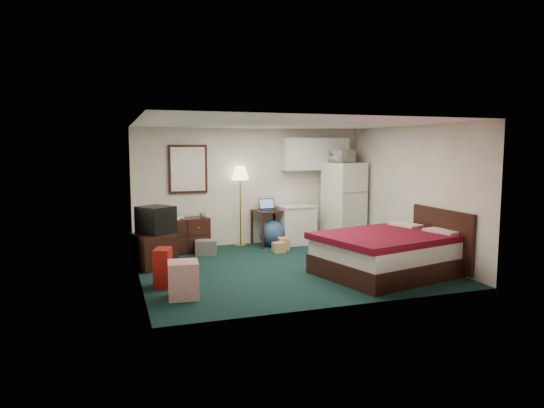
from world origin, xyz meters
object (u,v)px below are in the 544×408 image
object	(u,v)px
dresser	(183,235)
tv_stand	(154,251)
fridge	(344,203)
floor_lamp	(240,206)
desk	(269,228)
bed	(387,254)
suitcase	(163,268)
kitchen_counter	(296,225)

from	to	relation	value
dresser	tv_stand	distance (m)	1.29
fridge	dresser	bearing A→B (deg)	164.23
floor_lamp	dresser	bearing A→B (deg)	-168.14
desk	fridge	xyz separation A→B (m)	(1.67, -0.24, 0.50)
bed	suitcase	world-z (taller)	bed
fridge	tv_stand	size ratio (longest dim) A/B	2.69
floor_lamp	bed	xyz separation A→B (m)	(1.68, -3.07, -0.51)
floor_lamp	kitchen_counter	world-z (taller)	floor_lamp
floor_lamp	desk	size ratio (longest dim) A/B	2.24
suitcase	desk	bearing A→B (deg)	63.55
desk	tv_stand	world-z (taller)	desk
suitcase	bed	bearing A→B (deg)	11.44
tv_stand	dresser	bearing A→B (deg)	40.96
fridge	bed	distance (m)	2.82
tv_stand	suitcase	world-z (taller)	tv_stand
bed	suitcase	xyz separation A→B (m)	(-3.59, 0.45, -0.04)
fridge	bed	xyz separation A→B (m)	(-0.58, -2.70, -0.54)
bed	suitcase	size ratio (longest dim) A/B	3.60
floor_lamp	desk	distance (m)	0.77
dresser	tv_stand	world-z (taller)	dresser
desk	fridge	bearing A→B (deg)	-16.56
kitchen_counter	bed	world-z (taller)	kitchen_counter
desk	bed	size ratio (longest dim) A/B	0.36
dresser	suitcase	world-z (taller)	dresser
dresser	suitcase	size ratio (longest dim) A/B	1.72
desk	bed	distance (m)	3.14
suitcase	floor_lamp	bearing A→B (deg)	72.48
kitchen_counter	fridge	distance (m)	1.17
dresser	fridge	size ratio (longest dim) A/B	0.57
dresser	bed	distance (m)	4.06
tv_stand	bed	bearing A→B (deg)	-43.18
fridge	tv_stand	xyz separation A→B (m)	(-4.18, -1.00, -0.58)
desk	fridge	world-z (taller)	fridge
fridge	tv_stand	bearing A→B (deg)	179.30
kitchen_counter	dresser	bearing A→B (deg)	179.93
desk	tv_stand	xyz separation A→B (m)	(-2.52, -1.24, -0.08)
dresser	floor_lamp	xyz separation A→B (m)	(1.26, 0.26, 0.51)
kitchen_counter	bed	distance (m)	2.94
dresser	bed	bearing A→B (deg)	-54.20
desk	suitcase	size ratio (longest dim) A/B	1.30
fridge	tv_stand	world-z (taller)	fridge
dresser	desk	distance (m)	1.86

